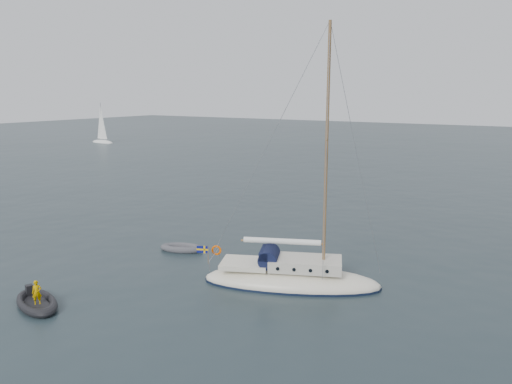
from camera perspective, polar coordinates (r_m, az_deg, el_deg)
The scene contains 5 objects.
ground at distance 31.62m, azimuth -1.23°, elevation -8.35°, with size 300.00×300.00×0.00m, color black.
sailboat at distance 28.23m, azimuth 4.09°, elevation -8.42°, with size 10.44×3.13×14.87m.
dinghy at distance 34.68m, azimuth -8.48°, elevation -6.34°, with size 3.03×1.37×0.43m.
rib at distance 28.15m, azimuth -23.79°, elevation -11.42°, with size 3.79×1.72×1.44m.
distant_yacht_a at distance 111.70m, azimuth -17.25°, elevation 7.35°, with size 6.75×3.60×8.94m.
Camera 1 is at (16.26, -24.93, 10.67)m, focal length 35.00 mm.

